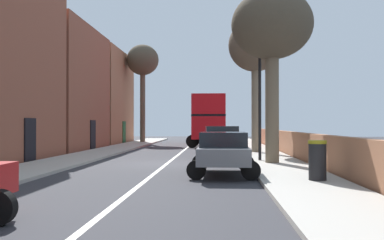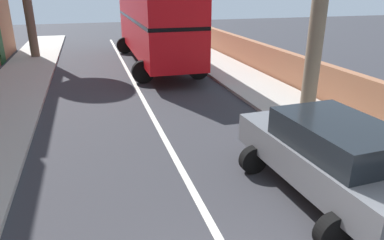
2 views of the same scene
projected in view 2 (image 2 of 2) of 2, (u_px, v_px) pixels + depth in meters
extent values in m
cube|color=#194C23|center=(0.00, 44.00, 19.41)|extent=(0.08, 1.10, 2.10)
cube|color=red|center=(155.00, 36.00, 19.01)|extent=(2.55, 11.41, 1.70)
cube|color=black|center=(154.00, 18.00, 18.68)|extent=(2.57, 11.30, 0.16)
cube|color=red|center=(153.00, 1.00, 18.38)|extent=(2.55, 11.41, 1.50)
cube|color=black|center=(140.00, 24.00, 24.08)|extent=(2.20, 0.07, 1.19)
cylinder|color=black|center=(125.00, 45.00, 22.53)|extent=(1.00, 0.30, 1.00)
cylinder|color=black|center=(164.00, 44.00, 23.19)|extent=(1.00, 0.30, 1.00)
cylinder|color=black|center=(143.00, 72.00, 15.57)|extent=(1.00, 0.30, 1.00)
cylinder|color=black|center=(198.00, 68.00, 16.23)|extent=(1.00, 0.30, 1.00)
cube|color=slate|center=(327.00, 160.00, 6.98)|extent=(1.92, 4.41, 0.67)
cube|color=black|center=(339.00, 136.00, 6.57)|extent=(1.69, 2.45, 0.56)
cylinder|color=black|center=(253.00, 160.00, 8.07)|extent=(0.65, 0.25, 0.64)
cylinder|color=black|center=(317.00, 149.00, 8.61)|extent=(0.65, 0.25, 0.64)
cylinder|color=black|center=(333.00, 232.00, 5.70)|extent=(0.65, 0.25, 0.64)
cylinder|color=#7A6B56|center=(318.00, 22.00, 10.19)|extent=(0.47, 0.47, 5.89)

